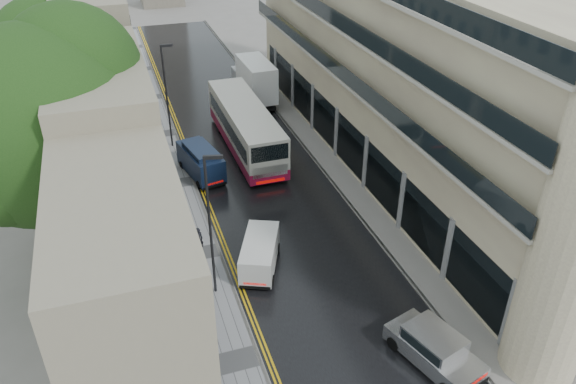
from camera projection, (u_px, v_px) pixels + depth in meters
road at (257, 172)px, 40.16m from camera, size 9.00×85.00×0.02m
left_sidewalk at (175, 184)px, 38.56m from camera, size 2.70×85.00×0.12m
right_sidewalk at (327, 160)px, 41.58m from camera, size 1.80×85.00×0.12m
old_shop_row at (104, 96)px, 36.53m from camera, size 4.50×56.00×12.00m
modern_block at (406, 69)px, 38.08m from camera, size 8.00×40.00×14.00m
tree_near at (45, 158)px, 27.11m from camera, size 10.56×10.56×13.89m
tree_far at (59, 82)px, 38.10m from camera, size 9.24×9.24×12.46m
cream_bus at (240, 150)px, 39.27m from camera, size 2.96×12.62×3.43m
white_lorry at (248, 88)px, 48.73m from camera, size 2.47×7.66×3.99m
silver_hatchback at (448, 381)px, 23.24m from camera, size 3.18×4.86×1.68m
white_van at (241, 270)px, 29.32m from camera, size 3.20×4.38×1.82m
navy_van at (198, 173)px, 37.59m from camera, size 2.75×4.89×2.35m
pedestrian at (198, 240)px, 31.59m from camera, size 0.63×0.46×1.61m
lamp_post_near at (210, 229)px, 27.08m from camera, size 0.91×0.40×7.87m
lamp_post_far at (167, 98)px, 41.46m from camera, size 0.89×0.21×7.86m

